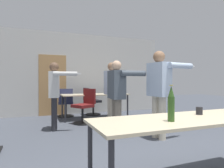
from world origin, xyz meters
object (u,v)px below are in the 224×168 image
Objects in this scene: person_left_plaid at (112,88)px; office_chair_far_left at (91,102)px; person_right_polo at (55,89)px; drink_cup at (199,111)px; office_chair_mid_tucked at (66,104)px; person_near_casual at (159,86)px; office_chair_side_rolled at (85,107)px; beer_bottle at (171,104)px; person_center_tall at (117,91)px.

person_left_plaid is 1.78m from office_chair_far_left.
drink_cup is at bearing 34.11° from person_right_polo.
office_chair_mid_tucked is 9.94× the size of drink_cup.
person_near_casual is 2.33m from office_chair_side_rolled.
person_right_polo is at bearing 104.09° from beer_bottle.
person_left_plaid is 1.75× the size of office_chair_side_rolled.
person_near_casual reaches higher than beer_bottle.
person_center_tall is 2.16m from drink_cup.
person_right_polo is 3.33m from drink_cup.
person_right_polo is 1.69× the size of office_chair_side_rolled.
person_right_polo reaches higher than office_chair_mid_tucked.
office_chair_mid_tucked reaches higher than drink_cup.
office_chair_far_left is (1.37, 1.76, -0.53)m from person_right_polo.
beer_bottle reaches higher than drink_cup.
person_right_polo is (-1.49, -0.07, -0.02)m from person_left_plaid.
beer_bottle is at bearing 150.68° from office_chair_side_rolled.
person_left_plaid is at bearing -0.99° from office_chair_far_left.
person_right_polo is at bearing -42.71° from office_chair_far_left.
person_near_casual is 1.93× the size of office_chair_mid_tucked.
person_near_casual is at bearing 58.24° from beer_bottle.
office_chair_far_left is at bearing -51.92° from office_chair_side_rolled.
person_center_tall is at bearing 166.55° from office_chair_side_rolled.
person_near_casual is 19.18× the size of drink_cup.
person_left_plaid is at bearing -50.13° from office_chair_mid_tucked.
office_chair_mid_tucked is at bearing -153.50° from person_left_plaid.
person_right_polo is 3.34m from beer_bottle.
person_left_plaid is 3.11m from drink_cup.
person_center_tall is at bearing -65.75° from office_chair_mid_tucked.
office_chair_far_left is 1.37m from office_chair_side_rolled.
office_chair_far_left reaches higher than office_chair_mid_tucked.
person_right_polo is 1.73× the size of office_chair_far_left.
person_near_casual is at bearing -57.58° from office_chair_mid_tucked.
office_chair_side_rolled is at bearing -159.49° from person_near_casual.
beer_bottle is (-0.41, -2.35, -0.02)m from person_center_tall.
person_center_tall is 4.40× the size of beer_bottle.
person_center_tall is 1.73× the size of office_chair_far_left.
person_left_plaid is 17.98× the size of drink_cup.
office_chair_mid_tucked is at bearing -90.40° from office_chair_far_left.
office_chair_side_rolled is at bearing 98.84° from drink_cup.
office_chair_side_rolled reaches higher than office_chair_far_left.
person_right_polo is at bearing 114.63° from drink_cup.
drink_cup is (1.39, -3.03, -0.17)m from person_right_polo.
drink_cup is at bearing -70.70° from office_chair_mid_tucked.
beer_bottle reaches higher than office_chair_mid_tucked.
office_chair_far_left is 4.80m from drink_cup.
office_chair_mid_tucked is (-1.39, 3.17, -0.64)m from person_near_casual.
person_right_polo is 1.11m from office_chair_side_rolled.
person_left_plaid is at bearing 88.19° from drink_cup.
person_right_polo reaches higher than drink_cup.
office_chair_far_left is at bearing 83.59° from beer_bottle.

